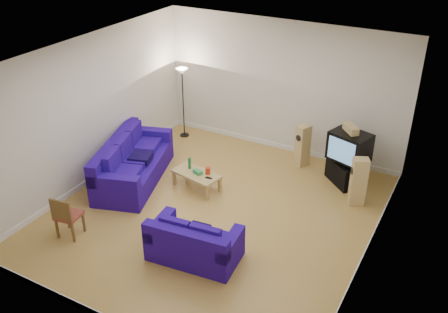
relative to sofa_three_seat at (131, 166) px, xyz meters
The scene contains 16 objects.
room 2.56m from the sofa_three_seat, ahead, with size 6.01×6.51×3.21m.
sofa_three_seat is the anchor object (origin of this frame).
sofa_loveseat 3.09m from the sofa_three_seat, 31.85° to the right, with size 1.64×1.03×0.78m.
coffee_table 1.50m from the sofa_three_seat, 14.98° to the left, with size 1.12×0.71×0.38m.
bottle 1.32m from the sofa_three_seat, 21.65° to the left, with size 0.06×0.06×0.27m, color #197233.
tissue_box 1.54m from the sofa_three_seat, 14.18° to the left, with size 0.21×0.11×0.08m, color green.
red_canister 1.75m from the sofa_three_seat, 15.74° to the left, with size 0.11×0.11×0.15m, color red.
remote 1.82m from the sofa_three_seat, 10.29° to the left, with size 0.14×0.04×0.02m, color black.
tv_stand 4.68m from the sofa_three_seat, 27.31° to the left, with size 0.83×0.46×0.51m, color black.
av_receiver 4.75m from the sofa_three_seat, 27.23° to the left, with size 0.43×0.35×0.10m, color black.
television 4.75m from the sofa_three_seat, 26.70° to the left, with size 0.95×0.81×0.62m.
centre_speaker 4.80m from the sofa_three_seat, 27.49° to the left, with size 0.44×0.18×0.15m, color tan.
speaker_left 3.92m from the sofa_three_seat, 38.71° to the left, with size 0.34×0.37×1.01m.
speaker_right 4.86m from the sofa_three_seat, 17.39° to the left, with size 0.38×0.35×1.05m.
floor_lamp 2.72m from the sofa_three_seat, 94.59° to the left, with size 0.31×0.31×1.83m.
dining_chair 2.23m from the sofa_three_seat, 83.26° to the right, with size 0.48×0.48×0.87m.
Camera 1 is at (4.14, -7.15, 5.76)m, focal length 40.00 mm.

